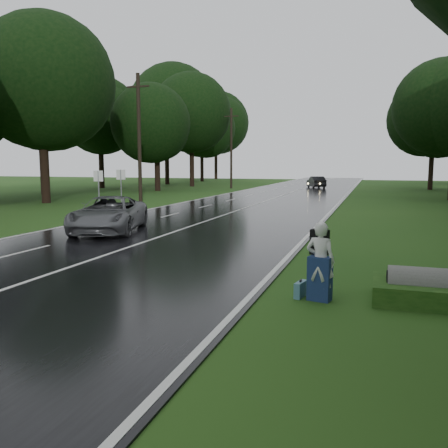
{
  "coord_description": "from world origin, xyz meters",
  "views": [
    {
      "loc": [
        8.44,
        -10.96,
        3.06
      ],
      "look_at": [
        3.79,
        3.35,
        1.1
      ],
      "focal_mm": 37.47,
      "sensor_mm": 36.0,
      "label": 1
    }
  ],
  "objects": [
    {
      "name": "tree_left_e",
      "position": [
        -14.78,
        36.49,
        0.0
      ],
      "size": [
        7.96,
        7.96,
        12.45
      ],
      "primitive_type": null,
      "color": "black",
      "rests_on": "ground"
    },
    {
      "name": "tree_right_f",
      "position": [
        14.46,
        48.39,
        0.0
      ],
      "size": [
        9.37,
        9.37,
        14.63
      ],
      "primitive_type": null,
      "color": "black",
      "rests_on": "ground"
    },
    {
      "name": "culvert",
      "position": [
        9.56,
        -0.05,
        0.0
      ],
      "size": [
        1.58,
        0.79,
        0.79
      ],
      "primitive_type": "cylinder",
      "rotation": [
        0.0,
        1.57,
        0.0
      ],
      "color": "slate",
      "rests_on": "ground"
    },
    {
      "name": "ground",
      "position": [
        0.0,
        0.0,
        0.0
      ],
      "size": [
        160.0,
        160.0,
        0.0
      ],
      "primitive_type": "plane",
      "color": "#254B16",
      "rests_on": "ground"
    },
    {
      "name": "far_car",
      "position": [
        1.37,
        47.86,
        0.75
      ],
      "size": [
        2.95,
        4.55,
        1.42
      ],
      "primitive_type": "imported",
      "rotation": [
        0.0,
        0.0,
        3.51
      ],
      "color": "black",
      "rests_on": "road"
    },
    {
      "name": "road_sign_b",
      "position": [
        -7.2,
        15.68,
        0.0
      ],
      "size": [
        0.64,
        0.1,
        2.66
      ],
      "primitive_type": null,
      "color": "white",
      "rests_on": "ground"
    },
    {
      "name": "utility_pole_far",
      "position": [
        -8.5,
        44.04,
        0.0
      ],
      "size": [
        1.8,
        0.28,
        9.68
      ],
      "primitive_type": null,
      "color": "black",
      "rests_on": "ground"
    },
    {
      "name": "tree_left_d",
      "position": [
        -15.93,
        19.25,
        0.0
      ],
      "size": [
        10.17,
        10.17,
        15.88
      ],
      "primitive_type": null,
      "color": "black",
      "rests_on": "ground"
    },
    {
      "name": "utility_pole_mid",
      "position": [
        -8.5,
        20.7,
        0.0
      ],
      "size": [
        1.8,
        0.28,
        9.63
      ],
      "primitive_type": null,
      "color": "black",
      "rests_on": "ground"
    },
    {
      "name": "suitcase",
      "position": [
        6.88,
        -0.47,
        0.18
      ],
      "size": [
        0.24,
        0.53,
        0.36
      ],
      "primitive_type": "cube",
      "rotation": [
        0.0,
        0.0,
        6.09
      ],
      "color": "teal",
      "rests_on": "ground"
    },
    {
      "name": "grey_car",
      "position": [
        -2.81,
        7.07,
        0.82
      ],
      "size": [
        4.07,
        6.1,
        1.56
      ],
      "primitive_type": "imported",
      "rotation": [
        0.0,
        0.0,
        0.29
      ],
      "color": "#535458",
      "rests_on": "road"
    },
    {
      "name": "hitchhiker",
      "position": [
        7.32,
        -0.58,
        0.83
      ],
      "size": [
        0.73,
        0.68,
        1.78
      ],
      "color": "silver",
      "rests_on": "ground"
    },
    {
      "name": "lane_center",
      "position": [
        0.0,
        20.0,
        0.04
      ],
      "size": [
        0.12,
        140.0,
        0.01
      ],
      "primitive_type": "cube",
      "color": "silver",
      "rests_on": "road"
    },
    {
      "name": "road_sign_a",
      "position": [
        -7.2,
        13.11,
        0.0
      ],
      "size": [
        0.63,
        0.1,
        2.63
      ],
      "primitive_type": null,
      "color": "white",
      "rests_on": "ground"
    },
    {
      "name": "road",
      "position": [
        0.0,
        20.0,
        0.02
      ],
      "size": [
        12.0,
        140.0,
        0.04
      ],
      "primitive_type": "cube",
      "color": "black",
      "rests_on": "ground"
    },
    {
      "name": "tree_left_f",
      "position": [
        -14.9,
        47.08,
        0.0
      ],
      "size": [
        10.89,
        10.89,
        17.02
      ],
      "primitive_type": null,
      "color": "black",
      "rests_on": "ground"
    }
  ]
}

